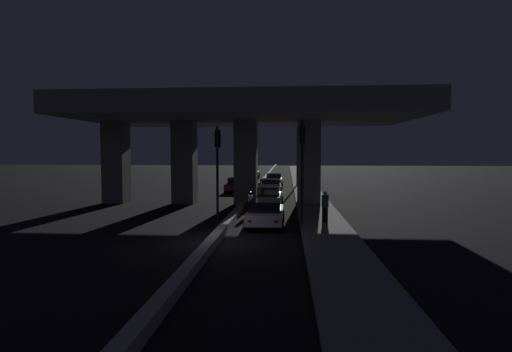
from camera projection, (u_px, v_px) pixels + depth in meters
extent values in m
plane|color=black|center=(216.00, 242.00, 17.75)|extent=(200.00, 200.00, 0.00)
cube|color=gray|center=(263.00, 181.00, 52.57)|extent=(0.45, 126.00, 0.38)
cube|color=slate|center=(305.00, 187.00, 45.21)|extent=(2.64, 126.00, 0.12)
cube|color=gray|center=(184.00, 162.00, 31.04)|extent=(1.68, 1.72, 6.38)
cube|color=gray|center=(309.00, 163.00, 30.30)|extent=(1.68, 1.72, 6.38)
cube|color=gray|center=(246.00, 162.00, 30.67)|extent=(1.68, 1.72, 6.38)
cube|color=gray|center=(116.00, 162.00, 31.47)|extent=(1.68, 1.72, 6.38)
cube|color=gray|center=(246.00, 111.00, 30.43)|extent=(24.87, 13.77, 1.47)
cube|color=#333335|center=(246.00, 95.00, 30.36)|extent=(24.87, 0.40, 0.90)
cylinder|color=black|center=(217.00, 176.00, 21.71)|extent=(0.14, 0.14, 5.40)
cube|color=black|center=(218.00, 139.00, 21.77)|extent=(0.30, 0.28, 0.95)
sphere|color=red|center=(218.00, 133.00, 21.90)|extent=(0.18, 0.18, 0.18)
sphere|color=black|center=(218.00, 139.00, 21.92)|extent=(0.18, 0.18, 0.18)
sphere|color=black|center=(218.00, 144.00, 21.94)|extent=(0.18, 0.18, 0.18)
cylinder|color=black|center=(302.00, 174.00, 21.35)|extent=(0.14, 0.14, 5.61)
cube|color=black|center=(302.00, 135.00, 21.40)|extent=(0.30, 0.28, 0.95)
sphere|color=red|center=(302.00, 129.00, 21.53)|extent=(0.18, 0.18, 0.18)
sphere|color=black|center=(302.00, 135.00, 21.55)|extent=(0.18, 0.18, 0.18)
sphere|color=black|center=(302.00, 140.00, 21.57)|extent=(0.18, 0.18, 0.18)
cylinder|color=#2D2D30|center=(297.00, 154.00, 46.47)|extent=(0.18, 0.18, 7.46)
cylinder|color=#2D2D30|center=(288.00, 123.00, 46.34)|extent=(2.21, 0.10, 0.10)
ellipsoid|color=#F2B759|center=(278.00, 124.00, 46.43)|extent=(0.56, 0.32, 0.24)
cube|color=silver|center=(266.00, 215.00, 21.68)|extent=(1.90, 4.47, 0.57)
cube|color=black|center=(265.00, 205.00, 21.42)|extent=(1.66, 2.15, 0.53)
cylinder|color=black|center=(251.00, 215.00, 23.23)|extent=(0.20, 0.63, 0.62)
cylinder|color=black|center=(283.00, 216.00, 23.08)|extent=(0.20, 0.63, 0.62)
cylinder|color=black|center=(246.00, 225.00, 20.31)|extent=(0.20, 0.63, 0.62)
cylinder|color=black|center=(282.00, 225.00, 20.15)|extent=(0.20, 0.63, 0.62)
cube|color=red|center=(249.00, 221.00, 19.50)|extent=(0.18, 0.03, 0.11)
cube|color=red|center=(276.00, 222.00, 19.39)|extent=(0.18, 0.03, 0.11)
cube|color=gold|center=(269.00, 198.00, 29.50)|extent=(1.87, 4.65, 0.59)
cube|color=black|center=(269.00, 190.00, 29.47)|extent=(1.61, 2.80, 0.61)
cylinder|color=black|center=(260.00, 199.00, 31.12)|extent=(0.22, 0.60, 0.59)
cylinder|color=black|center=(282.00, 200.00, 30.94)|extent=(0.22, 0.60, 0.59)
cylinder|color=black|center=(256.00, 205.00, 28.10)|extent=(0.22, 0.60, 0.59)
cylinder|color=black|center=(280.00, 205.00, 27.92)|extent=(0.22, 0.60, 0.59)
cube|color=red|center=(258.00, 201.00, 27.27)|extent=(0.18, 0.04, 0.11)
cube|color=red|center=(276.00, 202.00, 27.14)|extent=(0.18, 0.04, 0.11)
cube|color=#591414|center=(271.00, 189.00, 35.56)|extent=(1.93, 4.65, 0.75)
cube|color=black|center=(271.00, 182.00, 35.29)|extent=(1.63, 2.26, 0.51)
cylinder|color=black|center=(262.00, 191.00, 37.12)|extent=(0.23, 0.69, 0.68)
cylinder|color=black|center=(280.00, 191.00, 37.05)|extent=(0.23, 0.69, 0.68)
cylinder|color=black|center=(261.00, 195.00, 34.10)|extent=(0.23, 0.69, 0.68)
cylinder|color=black|center=(281.00, 195.00, 34.04)|extent=(0.23, 0.69, 0.68)
cube|color=red|center=(263.00, 191.00, 33.28)|extent=(0.18, 0.04, 0.11)
cube|color=red|center=(278.00, 191.00, 33.23)|extent=(0.18, 0.04, 0.11)
cube|color=gray|center=(274.00, 182.00, 44.17)|extent=(1.80, 4.77, 0.76)
cube|color=black|center=(274.00, 176.00, 44.01)|extent=(1.56, 1.91, 0.53)
cylinder|color=black|center=(267.00, 184.00, 45.82)|extent=(0.21, 0.63, 0.63)
cylinder|color=black|center=(282.00, 184.00, 45.68)|extent=(0.21, 0.63, 0.63)
cylinder|color=black|center=(265.00, 186.00, 42.71)|extent=(0.21, 0.63, 0.63)
cylinder|color=black|center=(282.00, 186.00, 42.56)|extent=(0.21, 0.63, 0.63)
cube|color=red|center=(267.00, 183.00, 41.85)|extent=(0.18, 0.03, 0.11)
cube|color=red|center=(279.00, 183.00, 41.74)|extent=(0.18, 0.03, 0.11)
cube|color=#591414|center=(237.00, 186.00, 40.16)|extent=(1.95, 4.79, 0.55)
cube|color=black|center=(237.00, 180.00, 40.25)|extent=(1.68, 1.93, 0.55)
cylinder|color=black|center=(244.00, 190.00, 38.53)|extent=(0.21, 0.60, 0.60)
cylinder|color=black|center=(225.00, 190.00, 38.70)|extent=(0.21, 0.60, 0.60)
cylinder|color=black|center=(248.00, 187.00, 41.66)|extent=(0.21, 0.60, 0.60)
cylinder|color=black|center=(230.00, 187.00, 41.83)|extent=(0.21, 0.60, 0.60)
cube|color=white|center=(246.00, 185.00, 42.48)|extent=(0.18, 0.03, 0.11)
cube|color=white|center=(234.00, 185.00, 42.60)|extent=(0.18, 0.03, 0.11)
cube|color=#141938|center=(247.00, 179.00, 48.33)|extent=(1.88, 4.16, 0.69)
cube|color=black|center=(247.00, 173.00, 48.29)|extent=(1.65, 2.50, 0.74)
cylinder|color=black|center=(253.00, 183.00, 46.91)|extent=(0.20, 0.66, 0.66)
cylinder|color=black|center=(238.00, 183.00, 47.07)|extent=(0.20, 0.66, 0.66)
cylinder|color=black|center=(255.00, 181.00, 49.64)|extent=(0.20, 0.66, 0.66)
cylinder|color=black|center=(241.00, 181.00, 49.79)|extent=(0.20, 0.66, 0.66)
cube|color=white|center=(254.00, 179.00, 50.35)|extent=(0.18, 0.03, 0.11)
cube|color=white|center=(244.00, 179.00, 50.46)|extent=(0.18, 0.03, 0.11)
cube|color=gray|center=(253.00, 174.00, 61.01)|extent=(1.96, 4.73, 0.72)
cube|color=black|center=(253.00, 168.00, 60.84)|extent=(1.71, 3.42, 0.99)
cylinder|color=black|center=(258.00, 177.00, 59.44)|extent=(0.22, 0.63, 0.62)
cylinder|color=black|center=(246.00, 177.00, 59.53)|extent=(0.22, 0.63, 0.62)
cylinder|color=black|center=(259.00, 175.00, 62.52)|extent=(0.22, 0.63, 0.62)
cylinder|color=black|center=(248.00, 175.00, 62.62)|extent=(0.22, 0.63, 0.62)
cube|color=white|center=(258.00, 174.00, 63.33)|extent=(0.18, 0.03, 0.11)
cube|color=white|center=(250.00, 173.00, 63.39)|extent=(0.18, 0.03, 0.11)
cylinder|color=black|center=(252.00, 209.00, 26.04)|extent=(0.12, 0.57, 0.57)
cylinder|color=black|center=(249.00, 212.00, 24.79)|extent=(0.14, 0.58, 0.57)
cube|color=maroon|center=(251.00, 207.00, 25.40)|extent=(0.30, 0.97, 0.32)
cylinder|color=beige|center=(251.00, 200.00, 25.37)|extent=(0.34, 0.34, 0.59)
sphere|color=black|center=(251.00, 193.00, 25.35)|extent=(0.24, 0.24, 0.24)
cube|color=red|center=(249.00, 208.00, 24.73)|extent=(0.08, 0.04, 0.08)
cylinder|color=black|center=(259.00, 196.00, 33.74)|extent=(0.11, 0.57, 0.57)
cylinder|color=black|center=(259.00, 197.00, 32.56)|extent=(0.13, 0.57, 0.57)
cube|color=navy|center=(259.00, 194.00, 33.14)|extent=(0.28, 0.90, 0.32)
cylinder|color=maroon|center=(259.00, 189.00, 33.11)|extent=(0.34, 0.34, 0.56)
sphere|color=black|center=(259.00, 184.00, 33.08)|extent=(0.24, 0.24, 0.24)
cube|color=red|center=(259.00, 195.00, 32.50)|extent=(0.08, 0.03, 0.08)
cylinder|color=black|center=(261.00, 189.00, 39.78)|extent=(0.12, 0.57, 0.57)
cylinder|color=black|center=(261.00, 190.00, 38.46)|extent=(0.14, 0.57, 0.57)
cube|color=black|center=(261.00, 188.00, 39.11)|extent=(0.32, 1.03, 0.32)
cylinder|color=#3F3F44|center=(261.00, 184.00, 39.08)|extent=(0.34, 0.34, 0.48)
sphere|color=black|center=(261.00, 180.00, 39.06)|extent=(0.24, 0.24, 0.24)
cube|color=red|center=(261.00, 188.00, 38.39)|extent=(0.08, 0.04, 0.08)
cylinder|color=black|center=(325.00, 214.00, 22.18)|extent=(0.33, 0.33, 0.81)
cylinder|color=#26593F|center=(325.00, 201.00, 22.13)|extent=(0.39, 0.39, 0.68)
sphere|color=tan|center=(325.00, 193.00, 22.11)|extent=(0.22, 0.22, 0.22)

